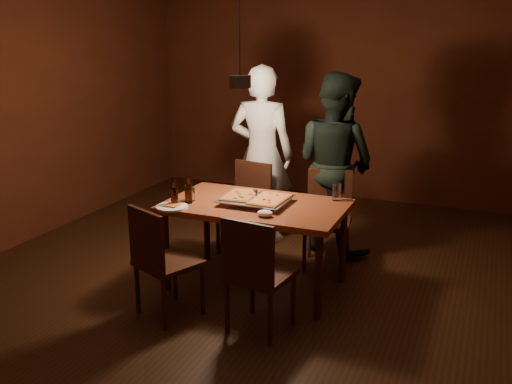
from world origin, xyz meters
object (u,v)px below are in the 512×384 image
at_px(dining_table, 256,212).
at_px(plate_slice, 172,207).
at_px(chair_far_left, 248,199).
at_px(chair_near_right, 255,265).
at_px(diner_white, 262,155).
at_px(diner_dark, 335,164).
at_px(pizza_tray, 256,201).
at_px(pendant_lamp, 240,80).
at_px(chair_near_left, 159,253).
at_px(beer_bottle_a, 174,193).
at_px(chair_far_right, 328,209).
at_px(beer_bottle_b, 188,189).

relative_size(dining_table, plate_slice, 5.65).
distance_m(chair_far_left, chair_near_right, 1.69).
height_order(diner_white, diner_dark, diner_white).
distance_m(pizza_tray, diner_white, 1.20).
distance_m(dining_table, pendant_lamp, 1.10).
bearing_deg(chair_near_left, pendant_lamp, 95.59).
distance_m(beer_bottle_a, diner_white, 1.46).
height_order(chair_far_left, pendant_lamp, pendant_lamp).
distance_m(chair_near_right, diner_white, 2.05).
distance_m(dining_table, pizza_tray, 0.10).
xyz_separation_m(chair_far_right, plate_slice, (-1.02, -1.12, 0.22)).
bearing_deg(chair_near_left, chair_far_right, 83.63).
height_order(pizza_tray, diner_dark, diner_dark).
bearing_deg(chair_far_left, plate_slice, 90.61).
relative_size(chair_near_left, chair_near_right, 1.14).
distance_m(pizza_tray, plate_slice, 0.70).
distance_m(dining_table, beer_bottle_b, 0.60).
bearing_deg(chair_far_right, pizza_tray, 50.06).
bearing_deg(plate_slice, beer_bottle_a, 96.78).
relative_size(dining_table, chair_near_right, 3.09).
xyz_separation_m(chair_far_right, chair_near_right, (-0.12, -1.50, 0.00)).
height_order(chair_far_left, chair_near_left, same).
bearing_deg(pizza_tray, dining_table, 71.87).
bearing_deg(plate_slice, dining_table, 32.85).
bearing_deg(beer_bottle_b, chair_far_right, 44.84).
bearing_deg(diner_white, chair_near_left, 83.96).
xyz_separation_m(chair_far_right, beer_bottle_b, (-0.95, -0.95, 0.33)).
bearing_deg(chair_near_right, beer_bottle_b, 154.18).
bearing_deg(diner_white, diner_dark, 174.77).
xyz_separation_m(chair_near_left, pendant_lamp, (0.28, 0.89, 1.22)).
distance_m(pizza_tray, pendant_lamp, 1.00).
relative_size(beer_bottle_b, plate_slice, 0.89).
bearing_deg(pizza_tray, beer_bottle_a, -148.47).
relative_size(chair_far_left, pendant_lamp, 0.44).
bearing_deg(dining_table, plate_slice, -147.15).
xyz_separation_m(dining_table, diner_white, (-0.41, 1.12, 0.24)).
bearing_deg(chair_near_right, dining_table, 119.71).
xyz_separation_m(dining_table, pizza_tray, (-0.00, -0.00, 0.10)).
relative_size(chair_near_left, beer_bottle_b, 2.32).
height_order(plate_slice, diner_white, diner_white).
relative_size(chair_near_right, diner_white, 0.26).
relative_size(pizza_tray, diner_dark, 0.31).
bearing_deg(pendant_lamp, plate_slice, -132.72).
height_order(chair_near_right, beer_bottle_b, beer_bottle_b).
distance_m(plate_slice, diner_white, 1.52).
distance_m(chair_near_right, plate_slice, 1.00).
height_order(chair_near_left, pizza_tray, chair_near_left).
distance_m(pizza_tray, beer_bottle_a, 0.68).
height_order(chair_near_left, plate_slice, chair_near_left).
distance_m(beer_bottle_b, plate_slice, 0.21).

